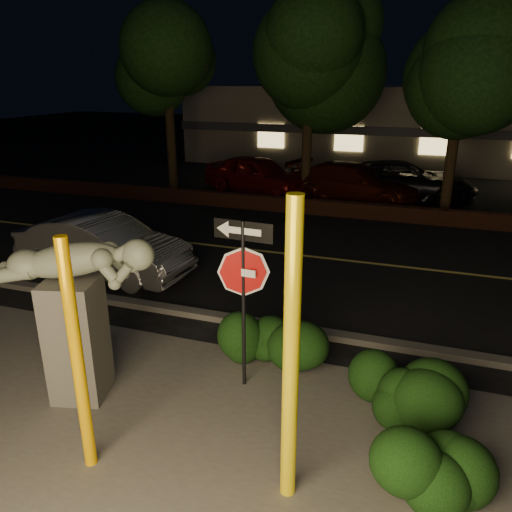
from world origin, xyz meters
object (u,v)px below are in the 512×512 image
(yellow_pole_right, at_px, (291,360))
(silver_sedan, at_px, (103,246))
(yellow_pole_left, at_px, (77,360))
(sculpture, at_px, (75,302))
(parked_car_darkred, at_px, (354,183))
(parked_car_red, at_px, (257,175))
(parked_car_dark, at_px, (402,181))
(signpost, at_px, (243,272))

(yellow_pole_right, bearing_deg, silver_sedan, 139.62)
(yellow_pole_left, relative_size, sculpture, 1.19)
(parked_car_darkred, bearing_deg, sculpture, -174.29)
(yellow_pole_left, height_order, parked_car_darkred, yellow_pole_left)
(parked_car_red, xyz_separation_m, parked_car_darkred, (3.86, -0.17, -0.05))
(sculpture, bearing_deg, parked_car_dark, 61.32)
(signpost, height_order, parked_car_darkred, signpost)
(yellow_pole_left, height_order, yellow_pole_right, yellow_pole_right)
(yellow_pole_right, height_order, parked_car_red, yellow_pole_right)
(yellow_pole_left, relative_size, yellow_pole_right, 0.84)
(yellow_pole_right, relative_size, sculpture, 1.41)
(parked_car_darkred, height_order, parked_car_dark, parked_car_dark)
(yellow_pole_left, distance_m, yellow_pole_right, 2.41)
(yellow_pole_left, height_order, signpost, yellow_pole_left)
(parked_car_red, bearing_deg, signpost, -142.43)
(signpost, bearing_deg, parked_car_dark, 87.59)
(yellow_pole_left, bearing_deg, sculpture, 128.68)
(yellow_pole_right, height_order, signpost, yellow_pole_right)
(parked_car_red, relative_size, parked_car_dark, 0.84)
(parked_car_darkred, bearing_deg, parked_car_dark, -51.16)
(signpost, bearing_deg, silver_sedan, 149.54)
(silver_sedan, bearing_deg, parked_car_darkred, -20.97)
(yellow_pole_right, distance_m, sculpture, 3.40)
(signpost, xyz_separation_m, sculpture, (-2.11, -0.99, -0.34))
(yellow_pole_right, height_order, silver_sedan, yellow_pole_right)
(silver_sedan, height_order, parked_car_darkred, parked_car_darkred)
(yellow_pole_left, xyz_separation_m, parked_car_darkred, (0.92, 14.60, -0.73))
(yellow_pole_right, distance_m, signpost, 2.16)
(yellow_pole_right, xyz_separation_m, silver_sedan, (-5.87, 4.99, -1.02))
(silver_sedan, bearing_deg, yellow_pole_right, -125.83)
(yellow_pole_left, relative_size, signpost, 1.12)
(yellow_pole_left, distance_m, parked_car_red, 15.07)
(yellow_pole_right, height_order, sculpture, yellow_pole_right)
(yellow_pole_left, xyz_separation_m, sculpture, (-0.93, 1.16, 0.05))
(sculpture, xyz_separation_m, parked_car_red, (-2.01, 13.61, -0.73))
(sculpture, distance_m, parked_car_red, 13.77)
(parked_car_red, xyz_separation_m, parked_car_dark, (5.55, 0.63, -0.03))
(parked_car_darkred, bearing_deg, silver_sedan, 168.03)
(sculpture, xyz_separation_m, parked_car_darkred, (1.85, 13.44, -0.78))
(parked_car_red, bearing_deg, yellow_pole_left, -149.26)
(parked_car_dark, bearing_deg, parked_car_red, 90.09)
(signpost, bearing_deg, yellow_pole_right, -52.91)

